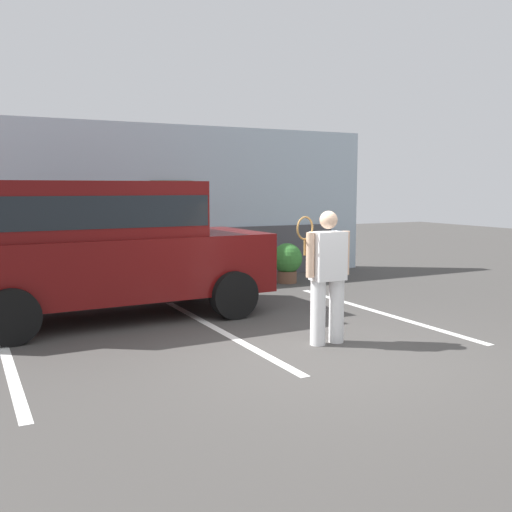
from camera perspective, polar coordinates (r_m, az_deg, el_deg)
name	(u,v)px	position (r m, az deg, el deg)	size (l,w,h in m)	color
ground_plane	(315,353)	(7.08, 5.80, -9.42)	(40.00, 40.00, 0.00)	#423F3D
parking_stripe_0	(7,357)	(7.48, -23.12, -9.02)	(0.12, 4.40, 0.01)	silver
parking_stripe_1	(221,331)	(8.10, -3.43, -7.30)	(0.12, 4.40, 0.01)	silver
parking_stripe_2	(379,312)	(9.48, 11.85, -5.36)	(0.12, 4.40, 0.01)	silver
house_frontage	(158,209)	(12.31, -9.50, 4.58)	(9.91, 0.40, 3.25)	silver
parked_suv	(105,242)	(9.00, -14.46, 1.29)	(4.65, 2.27, 2.05)	#590C0C
tennis_player_man	(327,275)	(7.35, 6.97, -1.83)	(0.76, 0.26, 1.67)	white
potted_plant_by_porch	(287,261)	(12.07, 3.04, -0.48)	(0.62, 0.62, 0.82)	brown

